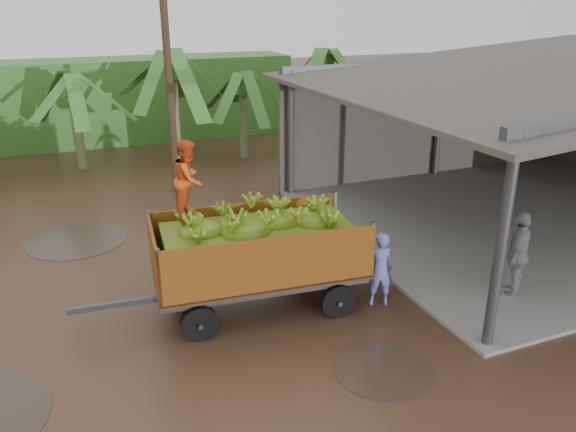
# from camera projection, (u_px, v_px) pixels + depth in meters

# --- Properties ---
(ground) EXTENTS (100.00, 100.00, 0.00)m
(ground) POSITION_uv_depth(u_px,v_px,m) (161.00, 307.00, 11.67)
(ground) COLOR black
(ground) RESTS_ON ground
(packing_shed) EXTENTS (12.78, 10.80, 4.76)m
(packing_shed) POSITION_uv_depth(u_px,v_px,m) (545.00, 127.00, 16.49)
(packing_shed) COLOR gray
(packing_shed) RESTS_ON ground
(hedge_north) EXTENTS (22.00, 3.00, 3.60)m
(hedge_north) POSITION_uv_depth(u_px,v_px,m) (42.00, 105.00, 24.12)
(hedge_north) COLOR #2D661E
(hedge_north) RESTS_ON ground
(banana_trailer) EXTENTS (5.89, 2.38, 3.51)m
(banana_trailer) POSITION_uv_depth(u_px,v_px,m) (256.00, 249.00, 11.30)
(banana_trailer) COLOR #AC6218
(banana_trailer) RESTS_ON ground
(man_blue) EXTENTS (0.68, 0.55, 1.63)m
(man_blue) POSITION_uv_depth(u_px,v_px,m) (379.00, 269.00, 11.52)
(man_blue) COLOR #666ABB
(man_blue) RESTS_ON ground
(man_grey) EXTENTS (1.21, 1.03, 1.95)m
(man_grey) POSITION_uv_depth(u_px,v_px,m) (518.00, 255.00, 11.80)
(man_grey) COLOR gray
(man_grey) RESTS_ON ground
(utility_pole) EXTENTS (1.20, 0.24, 7.43)m
(utility_pole) POSITION_uv_depth(u_px,v_px,m) (169.00, 76.00, 17.50)
(utility_pole) COLOR #47301E
(utility_pole) RESTS_ON ground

